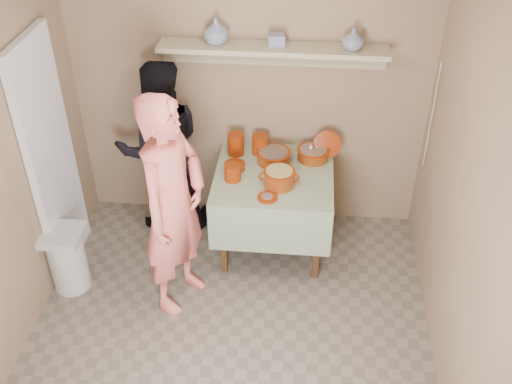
# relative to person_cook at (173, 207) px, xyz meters

# --- Properties ---
(ground) EXTENTS (3.50, 3.50, 0.00)m
(ground) POSITION_rel_person_cook_xyz_m (0.44, -0.59, -0.89)
(ground) COLOR #75695C
(ground) RESTS_ON ground
(tile_panel) EXTENTS (0.06, 0.70, 2.00)m
(tile_panel) POSITION_rel_person_cook_xyz_m (-1.02, 0.36, 0.11)
(tile_panel) COLOR silver
(tile_panel) RESTS_ON ground
(plate_stack_a) EXTENTS (0.14, 0.14, 0.19)m
(plate_stack_a) POSITION_rel_person_cook_xyz_m (0.34, 0.97, -0.04)
(plate_stack_a) COLOR maroon
(plate_stack_a) RESTS_ON serving_table
(plate_stack_b) EXTENTS (0.14, 0.14, 0.17)m
(plate_stack_b) POSITION_rel_person_cook_xyz_m (0.55, 0.99, -0.05)
(plate_stack_b) COLOR maroon
(plate_stack_b) RESTS_ON serving_table
(bowl_stack) EXTENTS (0.14, 0.14, 0.14)m
(bowl_stack) POSITION_rel_person_cook_xyz_m (0.36, 0.58, -0.07)
(bowl_stack) COLOR maroon
(bowl_stack) RESTS_ON serving_table
(empty_bowl) EXTENTS (0.18, 0.18, 0.05)m
(empty_bowl) POSITION_rel_person_cook_xyz_m (0.36, 0.73, -0.11)
(empty_bowl) COLOR maroon
(empty_bowl) RESTS_ON serving_table
(propped_lid) EXTENTS (0.24, 0.10, 0.23)m
(propped_lid) POSITION_rel_person_cook_xyz_m (1.11, 0.99, -0.01)
(propped_lid) COLOR maroon
(propped_lid) RESTS_ON serving_table
(vase_right) EXTENTS (0.20, 0.20, 0.17)m
(vase_right) POSITION_rel_person_cook_xyz_m (1.25, 1.02, 0.91)
(vase_right) COLOR navy
(vase_right) RESTS_ON wall_shelf
(vase_left) EXTENTS (0.27, 0.27, 0.21)m
(vase_left) POSITION_rel_person_cook_xyz_m (0.19, 1.04, 0.93)
(vase_left) COLOR navy
(vase_left) RESTS_ON wall_shelf
(ceramic_box) EXTENTS (0.14, 0.11, 0.09)m
(ceramic_box) POSITION_rel_person_cook_xyz_m (0.66, 1.04, 0.87)
(ceramic_box) COLOR navy
(ceramic_box) RESTS_ON wall_shelf
(person_cook) EXTENTS (0.64, 0.77, 1.79)m
(person_cook) POSITION_rel_person_cook_xyz_m (0.00, 0.00, 0.00)
(person_cook) COLOR #F6706A
(person_cook) RESTS_ON ground
(person_helper) EXTENTS (0.93, 0.82, 1.61)m
(person_helper) POSITION_rel_person_cook_xyz_m (-0.30, 0.92, -0.09)
(person_helper) COLOR black
(person_helper) RESTS_ON ground
(room_shell) EXTENTS (3.04, 3.54, 2.62)m
(room_shell) POSITION_rel_person_cook_xyz_m (0.44, -0.59, 0.72)
(room_shell) COLOR #94775A
(room_shell) RESTS_ON ground
(serving_table) EXTENTS (0.97, 0.97, 0.76)m
(serving_table) POSITION_rel_person_cook_xyz_m (0.69, 0.69, -0.25)
(serving_table) COLOR #4C2D16
(serving_table) RESTS_ON ground
(cazuela_meat_a) EXTENTS (0.30, 0.30, 0.10)m
(cazuela_meat_a) POSITION_rel_person_cook_xyz_m (0.67, 0.87, -0.08)
(cazuela_meat_a) COLOR #67250B
(cazuela_meat_a) RESTS_ON serving_table
(cazuela_meat_b) EXTENTS (0.28, 0.28, 0.10)m
(cazuela_meat_b) POSITION_rel_person_cook_xyz_m (1.00, 0.94, -0.08)
(cazuela_meat_b) COLOR #67250B
(cazuela_meat_b) RESTS_ON serving_table
(ladle) EXTENTS (0.08, 0.26, 0.19)m
(ladle) POSITION_rel_person_cook_xyz_m (0.98, 0.94, -0.02)
(ladle) COLOR silver
(ladle) RESTS_ON cazuela_meat_b
(cazuela_rice) EXTENTS (0.33, 0.25, 0.14)m
(cazuela_rice) POSITION_rel_person_cook_xyz_m (0.74, 0.53, -0.05)
(cazuela_rice) COLOR #67250B
(cazuela_rice) RESTS_ON serving_table
(front_plate) EXTENTS (0.16, 0.16, 0.03)m
(front_plate) POSITION_rel_person_cook_xyz_m (0.66, 0.34, -0.12)
(front_plate) COLOR maroon
(front_plate) RESTS_ON serving_table
(wall_shelf) EXTENTS (1.80, 0.25, 0.21)m
(wall_shelf) POSITION_rel_person_cook_xyz_m (0.64, 1.06, 0.78)
(wall_shelf) COLOR tan
(wall_shelf) RESTS_ON room_shell
(trash_bin) EXTENTS (0.32, 0.32, 0.56)m
(trash_bin) POSITION_rel_person_cook_xyz_m (-0.92, 0.03, -0.61)
(trash_bin) COLOR silver
(trash_bin) RESTS_ON ground
(electrical_cord) EXTENTS (0.01, 0.05, 0.90)m
(electrical_cord) POSITION_rel_person_cook_xyz_m (1.91, 0.89, 0.36)
(electrical_cord) COLOR silver
(electrical_cord) RESTS_ON wall_shelf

